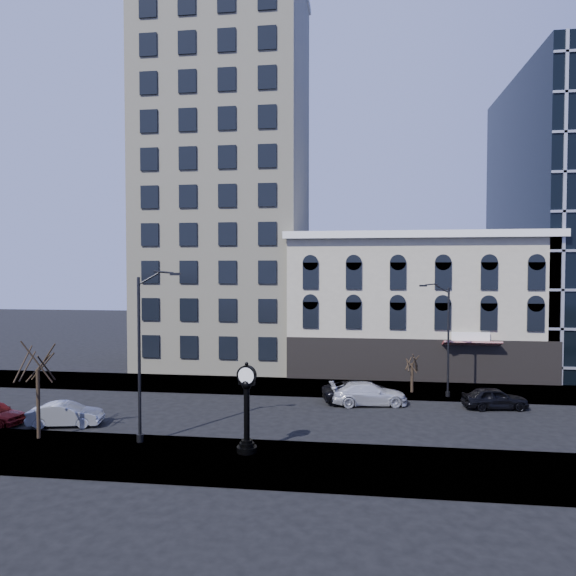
# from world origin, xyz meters

# --- Properties ---
(ground) EXTENTS (160.00, 160.00, 0.00)m
(ground) POSITION_xyz_m (0.00, 0.00, 0.00)
(ground) COLOR black
(ground) RESTS_ON ground
(sidewalk_far) EXTENTS (160.00, 6.00, 0.12)m
(sidewalk_far) POSITION_xyz_m (0.00, 8.00, 0.06)
(sidewalk_far) COLOR gray
(sidewalk_far) RESTS_ON ground
(sidewalk_near) EXTENTS (160.00, 6.00, 0.12)m
(sidewalk_near) POSITION_xyz_m (0.00, -8.00, 0.06)
(sidewalk_near) COLOR gray
(sidewalk_near) RESTS_ON ground
(cream_tower) EXTENTS (15.90, 15.40, 42.50)m
(cream_tower) POSITION_xyz_m (-6.11, 18.88, 19.32)
(cream_tower) COLOR beige
(cream_tower) RESTS_ON ground
(victorian_row) EXTENTS (22.60, 11.19, 12.50)m
(victorian_row) POSITION_xyz_m (12.00, 15.89, 6.00)
(victorian_row) COLOR #B1A991
(victorian_row) RESTS_ON ground
(street_clock) EXTENTS (1.03, 1.03, 4.55)m
(street_clock) POSITION_xyz_m (1.33, -6.96, 2.18)
(street_clock) COLOR black
(street_clock) RESTS_ON sidewalk_near
(street_lamp_near) EXTENTS (2.35, 0.90, 9.29)m
(street_lamp_near) POSITION_xyz_m (-3.98, -6.01, 7.13)
(street_lamp_near) COLOR black
(street_lamp_near) RESTS_ON sidewalk_near
(street_lamp_far) EXTENTS (2.14, 0.69, 8.36)m
(street_lamp_far) POSITION_xyz_m (12.80, 5.87, 6.43)
(street_lamp_far) COLOR black
(street_lamp_far) RESTS_ON sidewalk_far
(bare_tree_near) EXTENTS (3.54, 3.54, 6.08)m
(bare_tree_near) POSITION_xyz_m (-10.36, -6.31, 4.72)
(bare_tree_near) COLOR #322619
(bare_tree_near) RESTS_ON sidewalk_near
(bare_tree_far) EXTENTS (2.03, 2.03, 3.49)m
(bare_tree_far) POSITION_xyz_m (10.98, 7.06, 2.74)
(bare_tree_far) COLOR #322619
(bare_tree_far) RESTS_ON sidewalk_far
(car_near_b) EXTENTS (4.41, 2.28, 1.38)m
(car_near_b) POSITION_xyz_m (-10.34, -3.72, 0.69)
(car_near_b) COLOR #A5A8AD
(car_near_b) RESTS_ON ground
(car_far_a) EXTENTS (5.63, 3.41, 1.46)m
(car_far_a) POSITION_xyz_m (7.07, 3.99, 0.73)
(car_far_a) COLOR black
(car_far_a) RESTS_ON ground
(car_far_b) EXTENTS (5.55, 2.97, 1.53)m
(car_far_b) POSITION_xyz_m (7.65, 3.48, 0.76)
(car_far_b) COLOR silver
(car_far_b) RESTS_ON ground
(car_far_c) EXTENTS (4.40, 2.23, 1.43)m
(car_far_c) POSITION_xyz_m (16.00, 3.49, 0.72)
(car_far_c) COLOR black
(car_far_c) RESTS_ON ground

